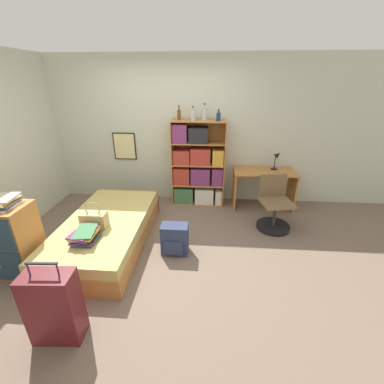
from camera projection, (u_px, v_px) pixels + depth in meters
ground_plane at (156, 244)px, 3.70m from camera, size 14.00×14.00×0.00m
wall_back at (170, 132)px, 4.70m from camera, size 10.00×0.09×2.60m
bed at (107, 230)px, 3.69m from camera, size 1.09×2.09×0.38m
handbag at (94, 220)px, 3.36m from camera, size 0.33×0.17×0.36m
book_stack_on_bed at (85, 235)px, 3.09m from camera, size 0.34×0.39×0.14m
suitcase at (54, 307)px, 2.24m from camera, size 0.45×0.26×0.84m
dresser at (10, 240)px, 3.04m from camera, size 0.57×0.47×0.88m
magazine_pile_on_dresser at (2, 202)px, 2.86m from camera, size 0.32×0.36×0.11m
bookcase at (197, 168)px, 4.69m from camera, size 0.95×0.36×1.54m
bottle_green at (179, 115)px, 4.35m from camera, size 0.06×0.06×0.24m
bottle_brown at (193, 115)px, 4.29m from camera, size 0.08×0.08×0.23m
bottle_clear at (204, 114)px, 4.33m from camera, size 0.08×0.08×0.27m
bottle_blue at (218, 116)px, 4.27m from camera, size 0.07×0.07×0.19m
desk at (264, 182)px, 4.62m from camera, size 1.08×0.54×0.70m
desk_lamp at (277, 158)px, 4.51m from camera, size 0.16×0.12×0.34m
desk_chair at (274, 212)px, 4.04m from camera, size 0.55×0.55×0.83m
backpack at (175, 239)px, 3.45m from camera, size 0.36×0.25×0.42m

